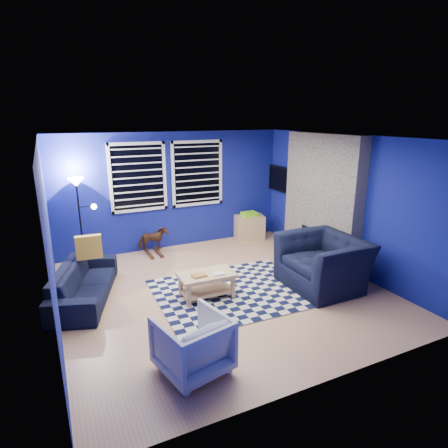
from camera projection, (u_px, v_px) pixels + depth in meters
name	position (u px, v px, depth m)	size (l,w,h in m)	color
floor	(223.00, 291.00, 6.25)	(5.00, 5.00, 0.00)	tan
ceiling	(223.00, 138.00, 5.56)	(5.00, 5.00, 0.00)	white
wall_back	(173.00, 191.00, 8.07)	(5.00, 5.00, 0.00)	navy
wall_left	(49.00, 240.00, 4.87)	(5.00, 5.00, 0.00)	navy
wall_right	(344.00, 203.00, 6.93)	(5.00, 5.00, 0.00)	navy
fireplace	(321.00, 202.00, 7.32)	(0.65, 2.00, 2.50)	gray
window_left	(138.00, 177.00, 7.63)	(1.17, 0.06, 1.42)	black
window_right	(197.00, 173.00, 8.17)	(1.17, 0.06, 1.42)	black
tv	(282.00, 180.00, 8.60)	(0.07, 1.00, 0.58)	black
rug	(233.00, 291.00, 6.20)	(2.50, 2.00, 0.02)	black
sofa	(84.00, 283.00, 5.90)	(0.74, 1.90, 0.55)	black
armchair_big	(323.00, 262.00, 6.31)	(1.16, 1.33, 0.86)	black
armchair_bent	(193.00, 344.00, 4.21)	(0.73, 0.75, 0.68)	gray
rocking_horse	(153.00, 240.00, 7.81)	(0.60, 0.27, 0.51)	#442A15
coffee_table	(207.00, 280.00, 5.93)	(0.89, 0.53, 0.44)	tan
cabinet	(249.00, 227.00, 8.85)	(0.75, 0.59, 0.64)	tan
floor_lamp	(78.00, 194.00, 7.01)	(0.46, 0.29, 1.70)	black
throw_pillow	(89.00, 247.00, 6.11)	(0.41, 0.12, 0.39)	gold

